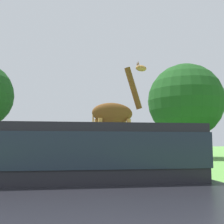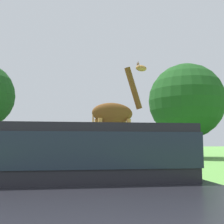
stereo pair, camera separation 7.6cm
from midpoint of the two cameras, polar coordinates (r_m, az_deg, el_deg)
The scene contains 8 objects.
road at distance 29.39m, azimuth -9.09°, elevation -8.45°, with size 8.22×120.00×0.00m.
giraffe_near_road at distance 12.57m, azimuth 0.86°, elevation -0.96°, with size 2.72×1.02×5.01m.
car_lead_maroon at distance 2.91m, azimuth -8.08°, elevation -15.36°, with size 1.98×4.76×1.33m.
car_queue_right at distance 18.11m, azimuth -7.42°, elevation -7.40°, with size 1.82×4.41×1.50m.
car_queue_left at distance 12.68m, azimuth -18.39°, elevation -7.96°, with size 1.74×4.38×1.36m.
car_far_ahead at distance 28.57m, azimuth -10.54°, elevation -7.02°, with size 1.84×4.37×1.34m.
tree_right_cluster at distance 22.77m, azimuth 14.97°, elevation 2.14°, with size 5.88×5.88×7.36m.
sign_post at distance 14.91m, azimuth 11.14°, elevation -6.16°, with size 0.70×0.08×1.69m.
Camera 2 is at (0.35, 0.63, 1.20)m, focal length 45.00 mm.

